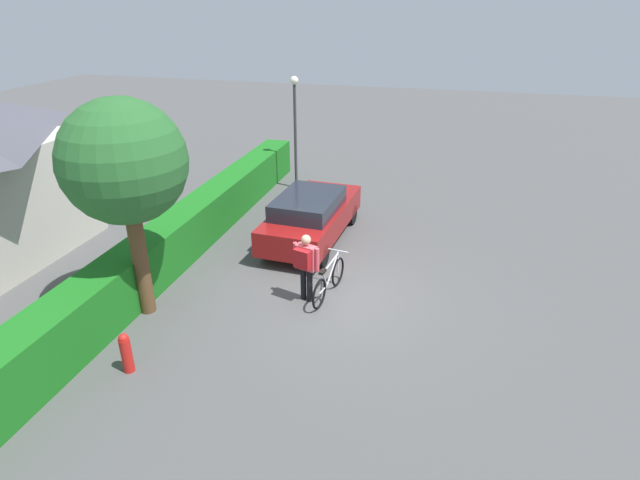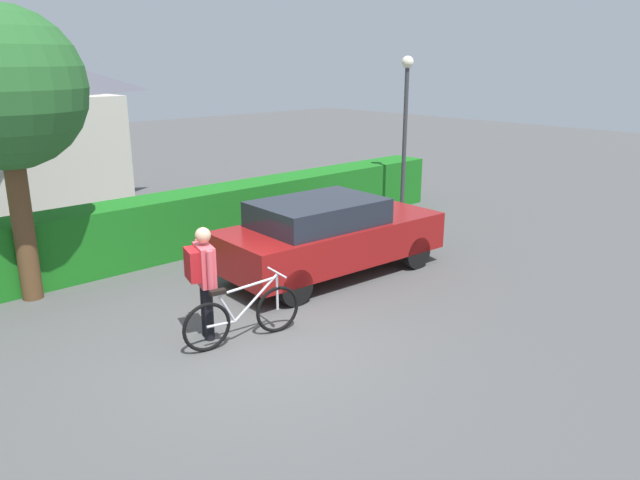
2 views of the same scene
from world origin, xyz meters
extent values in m
plane|color=#4D4D4D|center=(0.00, 0.00, 0.00)|extent=(60.00, 60.00, 0.00)
cube|color=#196B1B|center=(0.00, 4.39, 0.60)|extent=(17.26, 0.90, 1.20)
cube|color=maroon|center=(2.83, 1.40, 0.64)|extent=(4.27, 1.94, 0.67)
cube|color=#1E232D|center=(2.52, 1.41, 1.20)|extent=(2.28, 1.63, 0.44)
cylinder|color=black|center=(4.29, 2.09, 0.31)|extent=(0.62, 0.21, 0.61)
cylinder|color=black|center=(4.21, 0.55, 0.31)|extent=(0.62, 0.21, 0.61)
cylinder|color=black|center=(1.45, 2.24, 0.31)|extent=(0.62, 0.21, 0.61)
cylinder|color=black|center=(1.37, 0.70, 0.31)|extent=(0.62, 0.21, 0.61)
torus|color=black|center=(0.55, 0.12, 0.35)|extent=(0.69, 0.15, 0.69)
torus|color=black|center=(-0.52, 0.28, 0.35)|extent=(0.69, 0.15, 0.69)
cylinder|color=silver|center=(0.22, 0.17, 0.60)|extent=(0.70, 0.14, 0.57)
cylinder|color=silver|center=(-0.23, 0.23, 0.55)|extent=(0.27, 0.08, 0.47)
cylinder|color=silver|center=(0.08, 0.19, 0.80)|extent=(0.86, 0.16, 0.11)
cylinder|color=silver|center=(-0.32, 0.25, 0.34)|extent=(0.42, 0.10, 0.05)
cylinder|color=silver|center=(0.55, 0.12, 0.61)|extent=(0.04, 0.04, 0.53)
cube|color=black|center=(-0.35, 0.25, 0.81)|extent=(0.23, 0.13, 0.06)
cylinder|color=silver|center=(0.55, 0.12, 0.90)|extent=(0.10, 0.50, 0.03)
cylinder|color=black|center=(-0.27, 0.72, 0.40)|extent=(0.13, 0.13, 0.80)
cylinder|color=black|center=(-0.31, 0.56, 0.40)|extent=(0.13, 0.13, 0.80)
cube|color=#DB4C56|center=(-0.29, 0.64, 1.08)|extent=(0.32, 0.50, 0.56)
sphere|color=tan|center=(-0.29, 0.64, 1.50)|extent=(0.22, 0.22, 0.22)
cylinder|color=#DB4C56|center=(-0.21, 0.91, 1.09)|extent=(0.09, 0.09, 0.54)
cylinder|color=#DB4C56|center=(-0.37, 0.36, 1.09)|extent=(0.09, 0.09, 0.54)
cube|color=#AD191E|center=(-0.44, 0.68, 1.11)|extent=(0.26, 0.40, 0.43)
cylinder|color=#38383D|center=(6.87, 3.13, 1.79)|extent=(0.10, 0.10, 3.59)
sphere|color=#F2EDCC|center=(6.87, 3.13, 3.71)|extent=(0.28, 0.28, 0.28)
cylinder|color=brown|center=(-1.61, 3.85, 1.31)|extent=(0.33, 0.33, 2.63)
sphere|color=#28632B|center=(-1.61, 3.85, 3.36)|extent=(2.45, 2.45, 2.45)
camera|label=1|loc=(-9.82, -2.25, 6.22)|focal=28.95mm
camera|label=2|loc=(-4.47, -6.25, 3.78)|focal=34.33mm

